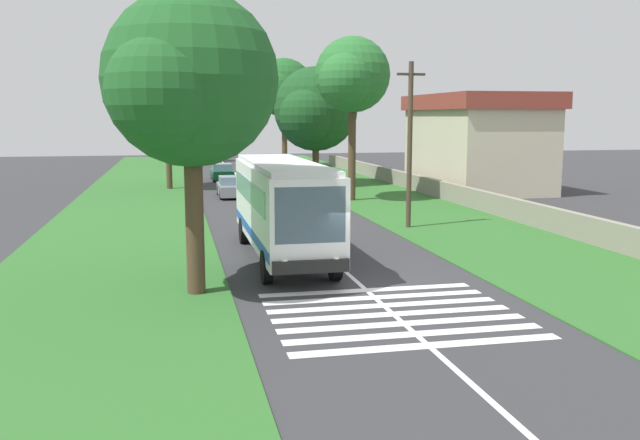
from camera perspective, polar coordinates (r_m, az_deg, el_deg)
name	(u,v)px	position (r m, az deg, el deg)	size (l,w,h in m)	color
ground	(363,287)	(22.12, 3.58, -5.59)	(160.00, 160.00, 0.00)	#333335
grass_verge_left	(127,224)	(36.13, -15.71, -0.33)	(120.00, 8.00, 0.04)	#2D6628
grass_verge_right	(432,215)	(38.68, 9.30, 0.45)	(120.00, 8.00, 0.04)	#2D6628
centre_line	(287,219)	(36.52, -2.77, 0.05)	(110.00, 0.16, 0.01)	silver
coach_bus	(282,203)	(26.24, -3.16, 1.42)	(11.16, 2.62, 3.73)	white
zebra_crossing	(393,314)	(19.26, 6.09, -7.77)	(5.85, 6.80, 0.01)	silver
trailing_car_0	(232,187)	(46.99, -7.36, 2.71)	(4.30, 1.78, 1.43)	gray
trailing_car_1	(276,180)	(52.46, -3.68, 3.37)	(4.30, 1.78, 1.43)	navy
trailing_car_2	(222,172)	(59.73, -8.13, 3.93)	(4.30, 1.78, 1.43)	#145933
roadside_tree_left_0	(165,89)	(53.14, -12.74, 10.57)	(6.61, 5.42, 10.29)	#4C3826
roadside_tree_left_1	(187,85)	(21.15, -10.99, 10.94)	(6.39, 5.21, 9.08)	#4C3826
roadside_tree_left_2	(167,92)	(84.18, -12.60, 10.33)	(6.77, 5.41, 11.11)	brown
roadside_tree_right_0	(350,77)	(44.43, 2.52, 11.75)	(5.92, 4.80, 10.41)	#4C3826
roadside_tree_right_1	(313,111)	(54.69, -0.55, 9.03)	(7.87, 6.63, 9.30)	#4C3826
roadside_tree_right_2	(282,90)	(74.86, -3.14, 10.76)	(7.56, 6.27, 11.58)	#4C3826
utility_pole	(410,143)	(33.59, 7.46, 6.38)	(0.24, 1.40, 7.97)	#473828
roadside_wall	(454,193)	(44.48, 11.06, 2.23)	(70.00, 0.40, 1.15)	gray
roadside_building	(476,141)	(52.64, 12.85, 6.38)	(12.82, 7.51, 7.05)	beige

